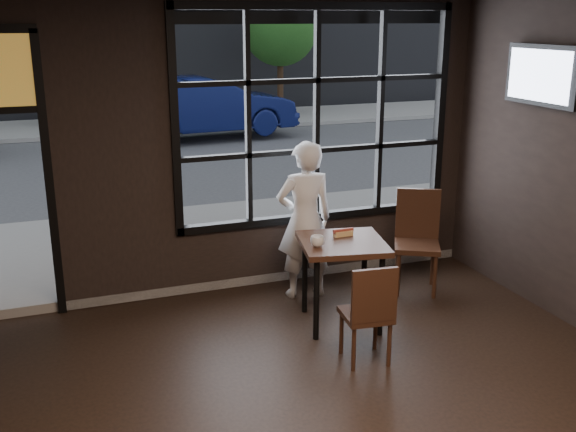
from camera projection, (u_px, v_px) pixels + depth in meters
name	position (u px, v px, depth m)	size (l,w,h in m)	color
window_frame	(316.00, 116.00, 7.04)	(3.06, 0.12, 2.28)	black
street_asphalt	(79.00, 93.00, 25.59)	(60.00, 41.00, 0.04)	#545456
cafe_table	(341.00, 282.00, 6.29)	(0.76, 0.76, 0.83)	black
chair_near	(366.00, 311.00, 5.60)	(0.38, 0.38, 0.89)	black
chair_window	(417.00, 243.00, 7.02)	(0.46, 0.46, 1.06)	black
man	(305.00, 220.00, 6.83)	(0.59, 0.39, 1.63)	silver
hotdog	(343.00, 233.00, 6.31)	(0.20, 0.08, 0.06)	tan
cup	(317.00, 241.00, 6.02)	(0.12, 0.12, 0.10)	silver
tv	(543.00, 75.00, 6.29)	(0.11, 0.96, 0.56)	black
navy_car	(207.00, 106.00, 15.68)	(1.44, 4.12, 1.36)	#0C1446
tree_left	(37.00, 1.00, 16.50)	(2.62, 2.62, 4.47)	#332114
tree_right	(280.00, 29.00, 18.43)	(2.05, 2.05, 3.50)	#332114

